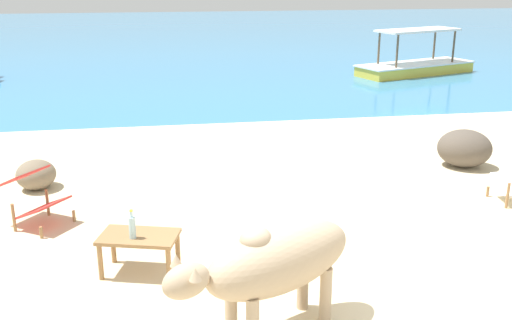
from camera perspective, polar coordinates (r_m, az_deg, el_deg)
The scene contains 8 objects.
water_surface at distance 26.48m, azimuth -6.59°, elevation 11.42°, with size 60.00×36.00×0.03m, color teal.
cow at distance 4.81m, azimuth 1.87°, elevation -9.71°, with size 1.74×1.16×1.01m.
low_bench_table at distance 5.99m, azimuth -11.22°, elevation -7.69°, with size 0.85×0.63×0.41m.
bottle at distance 5.86m, azimuth -11.85°, elevation -6.33°, with size 0.07×0.07×0.30m.
deck_chair_near at distance 7.43m, azimuth -20.78°, elevation -3.06°, with size 0.93×0.88×0.68m.
shore_rock_large at distance 9.57m, azimuth 19.46°, elevation 1.07°, with size 0.81×0.67×0.58m, color brown.
shore_rock_medium at distance 8.68m, azimuth -20.45°, elevation -1.33°, with size 0.56×0.53×0.41m, color #756651.
boat_yellow at distance 18.09m, azimuth 15.11°, elevation 8.88°, with size 3.85×2.31×1.29m.
Camera 1 is at (-1.34, -4.28, 2.93)m, focal length 41.47 mm.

